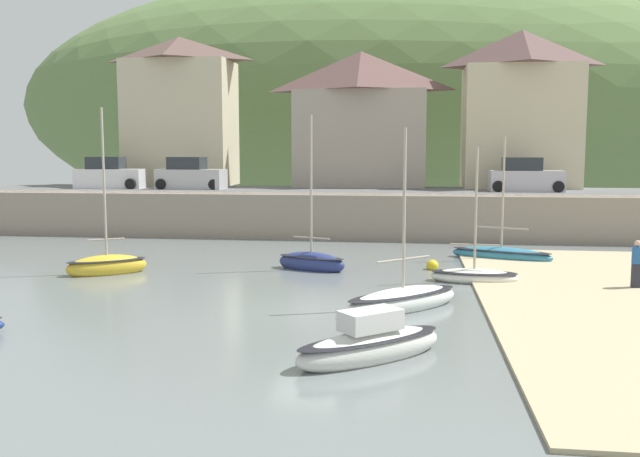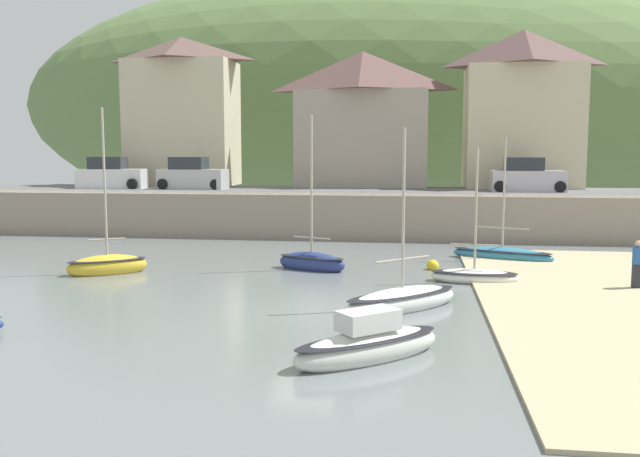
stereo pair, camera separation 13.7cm
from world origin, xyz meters
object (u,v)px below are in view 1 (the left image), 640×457
rowboat_small_beached (474,275)px  parked_car_near_slipway (109,175)px  waterfront_building_right (520,108)px  parked_car_end_of_row (525,177)px  sailboat_blue_trim (403,300)px  waterfront_building_centre (360,118)px  mooring_buoy (432,266)px  parked_car_by_wall (190,176)px  waterfront_building_left (181,111)px  person_on_slipway (637,262)px  sailboat_nearest_shore (501,254)px  sailboat_far_left (370,345)px  sailboat_white_hull (311,261)px  fishing_boat_green (107,265)px

rowboat_small_beached → parked_car_near_slipway: 26.21m
waterfront_building_right → parked_car_end_of_row: waterfront_building_right is taller
sailboat_blue_trim → waterfront_building_centre: bearing=53.6°
waterfront_building_right → mooring_buoy: size_ratio=19.91×
rowboat_small_beached → parked_car_by_wall: bearing=140.0°
waterfront_building_left → parked_car_near_slipway: 6.93m
parked_car_end_of_row → person_on_slipway: parked_car_end_of_row is taller
sailboat_nearest_shore → sailboat_far_left: bearing=-86.3°
rowboat_small_beached → parked_car_end_of_row: size_ratio=1.22×
sailboat_blue_trim → waterfront_building_left: bearing=78.2°
sailboat_nearest_shore → mooring_buoy: (-3.06, -2.87, -0.11)m
person_on_slipway → rowboat_small_beached: bearing=171.3°
waterfront_building_left → waterfront_building_centre: size_ratio=1.13×
parked_car_end_of_row → sailboat_blue_trim: bearing=-108.8°
mooring_buoy → parked_car_end_of_row: bearing=66.8°
waterfront_building_left → rowboat_small_beached: (17.79, -19.98, -7.19)m
parked_car_by_wall → parked_car_end_of_row: 19.90m
parked_car_near_slipway → parked_car_by_wall: bearing=-5.6°
sailboat_white_hull → mooring_buoy: bearing=29.6°
waterfront_building_centre → sailboat_nearest_shore: 17.68m
rowboat_small_beached → sailboat_white_hull: size_ratio=0.79×
sailboat_far_left → sailboat_white_hull: (-3.02, 11.42, -0.00)m
waterfront_building_centre → parked_car_by_wall: (-10.09, -4.50, -3.65)m
sailboat_far_left → sailboat_blue_trim: sailboat_blue_trim is taller
sailboat_white_hull → parked_car_near_slipway: size_ratio=1.49×
waterfront_building_left → sailboat_blue_trim: (15.27, -24.66, -7.13)m
rowboat_small_beached → sailboat_blue_trim: (-2.52, -4.68, 0.06)m
waterfront_building_centre → parked_car_by_wall: 11.63m
sailboat_nearest_shore → sailboat_far_left: (-4.84, -14.99, 0.08)m
sailboat_far_left → sailboat_white_hull: sailboat_white_hull is taller
person_on_slipway → waterfront_building_right: bearing=92.3°
waterfront_building_left → sailboat_blue_trim: size_ratio=1.77×
waterfront_building_left → mooring_buoy: 25.10m
waterfront_building_left → sailboat_blue_trim: waterfront_building_left is taller
sailboat_far_left → sailboat_blue_trim: 5.08m
waterfront_building_right → rowboat_small_beached: (-4.49, -19.98, -7.18)m
person_on_slipway → parked_car_end_of_row: bearing=93.9°
fishing_boat_green → parked_car_end_of_row: bearing=5.6°
waterfront_building_right → sailboat_far_left: waterfront_building_right is taller
fishing_boat_green → sailboat_blue_trim: bearing=-56.7°
waterfront_building_centre → mooring_buoy: (4.20, -17.58, -6.71)m
waterfront_building_centre → parked_car_end_of_row: (9.81, -4.50, -3.65)m
waterfront_building_centre → sailboat_far_left: waterfront_building_centre is taller
sailboat_far_left → sailboat_white_hull: bearing=64.5°
rowboat_small_beached → fishing_boat_green: size_ratio=0.76×
sailboat_blue_trim → parked_car_end_of_row: (6.71, 20.16, 2.91)m
parked_car_by_wall → fishing_boat_green: bearing=-81.5°
waterfront_building_centre → parked_car_near_slipway: bearing=-163.6°
parked_car_end_of_row → sailboat_white_hull: bearing=-127.5°
parked_car_by_wall → parked_car_end_of_row: (19.90, 0.00, 0.00)m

